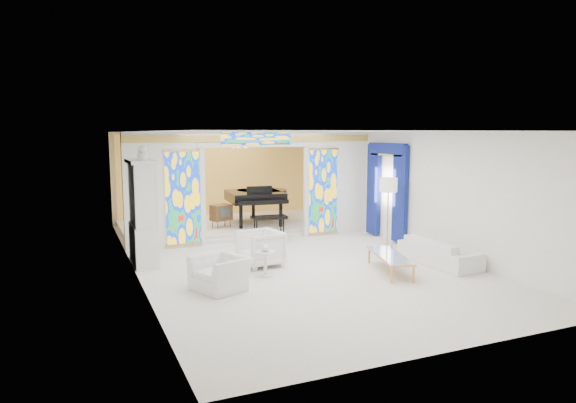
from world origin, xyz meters
name	(u,v)px	position (x,y,z in m)	size (l,w,h in m)	color
floor	(283,256)	(0.00, 0.00, 0.00)	(12.00, 12.00, 0.00)	white
ceiling	(283,132)	(0.00, 0.00, 3.00)	(7.00, 12.00, 0.02)	white
wall_back	(217,176)	(0.00, 6.00, 1.50)	(7.00, 0.02, 3.00)	white
wall_front	(456,244)	(0.00, -6.00, 1.50)	(7.00, 0.02, 3.00)	white
wall_left	(132,202)	(-3.50, 0.00, 1.50)	(0.02, 12.00, 3.00)	white
wall_right	(405,189)	(3.50, 0.00, 1.50)	(0.02, 12.00, 3.00)	white
partition_wall	(256,181)	(0.00, 2.00, 1.65)	(7.00, 0.22, 3.00)	white
stained_glass_left	(183,198)	(-2.03, 1.89, 1.30)	(0.90, 0.04, 2.40)	gold
stained_glass_right	(323,191)	(2.03, 1.89, 1.30)	(0.90, 0.04, 2.40)	gold
stained_glass_transom	(256,139)	(0.00, 1.89, 2.82)	(2.00, 0.04, 0.34)	gold
alcove_platform	(234,225)	(0.00, 4.10, 0.09)	(6.80, 3.80, 0.18)	white
gold_curtain_back	(218,176)	(0.00, 5.88, 1.50)	(6.70, 0.10, 2.90)	gold
chandelier	(240,147)	(0.20, 4.00, 2.55)	(0.48, 0.48, 0.30)	#D29449
blue_drapes	(387,184)	(3.40, 0.70, 1.58)	(0.14, 1.85, 2.65)	navy
china_cabinet	(143,213)	(-3.22, 0.60, 1.17)	(0.56, 1.46, 2.72)	silver
armchair_left	(220,273)	(-2.15, -2.03, 0.32)	(1.00, 0.87, 0.65)	white
armchair_right	(261,248)	(-0.83, -0.66, 0.40)	(0.86, 0.89, 0.81)	white
sofa	(439,252)	(2.95, -2.13, 0.29)	(2.02, 0.79, 0.59)	white
side_table	(265,260)	(-1.03, -1.49, 0.34)	(0.56, 0.56, 0.53)	silver
vase	(265,247)	(-1.03, -1.49, 0.63)	(0.19, 0.19, 0.20)	silver
coffee_table	(390,256)	(1.53, -2.27, 0.36)	(1.01, 1.84, 0.39)	silver
floor_lamp	(388,188)	(2.80, -0.28, 1.56)	(0.46, 0.46, 1.83)	#D29449
grand_piano	(259,196)	(0.71, 3.72, 1.01)	(2.13, 3.12, 1.22)	black
tv_console	(221,213)	(-0.60, 3.38, 0.62)	(0.68, 0.56, 0.68)	brown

